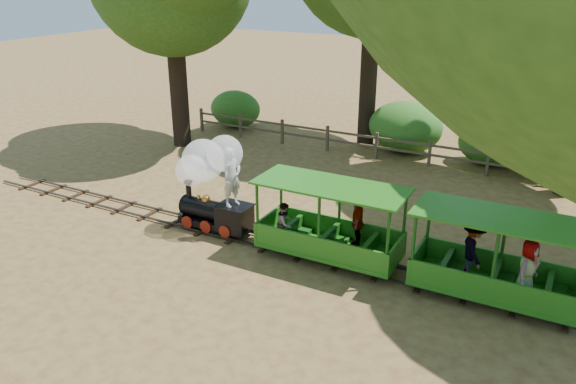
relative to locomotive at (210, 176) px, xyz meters
The scene contains 10 objects.
ground 3.23m from the locomotive, ahead, with size 90.00×90.00×0.00m, color olive.
track 3.19m from the locomotive, ahead, with size 22.00×1.00×0.10m.
locomotive is the anchor object (origin of this frame).
carriage_front 3.56m from the locomotive, ahead, with size 3.61×1.47×1.87m.
carriage_rear 7.34m from the locomotive, ahead, with size 3.61×1.47×1.87m.
fence 8.48m from the locomotive, 70.43° to the left, with size 18.10×0.10×1.00m.
shrub_west 10.66m from the locomotive, 119.72° to the left, with size 2.34×1.80×1.62m, color #2D6B1E.
shrub_mid_w 9.58m from the locomotive, 74.91° to the left, with size 2.85×2.19×1.97m, color #2D6B1E.
shrub_mid_e 10.85m from the locomotive, 58.50° to the left, with size 2.30×1.77×1.59m, color #2D6B1E.
shrub_east 11.80m from the locomotive, 51.55° to the left, with size 2.93×2.25×2.03m, color #2D6B1E.
Camera 1 is at (5.54, -11.18, 6.70)m, focal length 35.00 mm.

